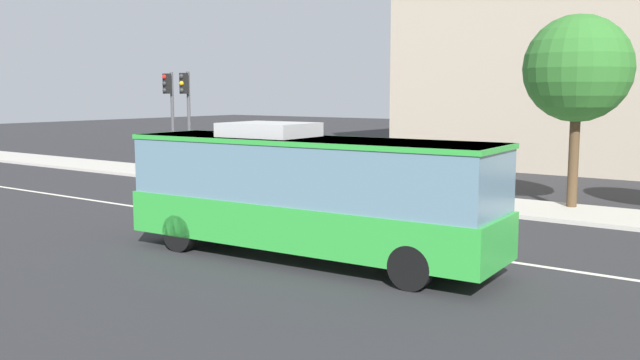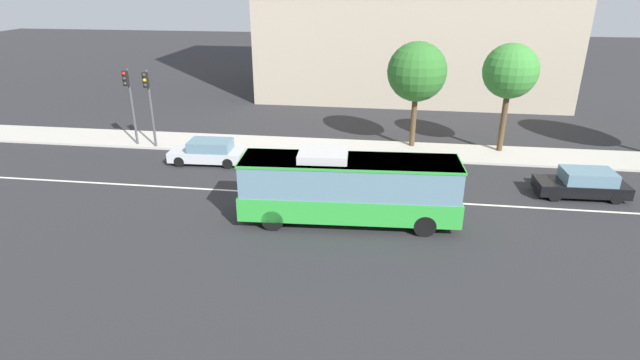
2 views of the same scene
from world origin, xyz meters
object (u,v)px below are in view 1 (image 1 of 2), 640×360
at_px(sedan_silver, 226,179).
at_px(street_tree_kerbside_left, 578,69).
at_px(traffic_light_near_corner, 170,106).
at_px(traffic_light_mid_block, 186,107).
at_px(transit_bus, 307,189).

relative_size(sedan_silver, street_tree_kerbside_left, 0.65).
bearing_deg(traffic_light_near_corner, sedan_silver, 70.82).
bearing_deg(traffic_light_mid_block, street_tree_kerbside_left, 95.22).
xyz_separation_m(transit_bus, street_tree_kerbside_left, (3.33, 11.48, 3.24)).
xyz_separation_m(sedan_silver, traffic_light_mid_block, (-4.49, 2.10, 2.84)).
height_order(traffic_light_near_corner, traffic_light_mid_block, same).
bearing_deg(street_tree_kerbside_left, transit_bus, -106.18).
xyz_separation_m(sedan_silver, street_tree_kerbside_left, (12.51, 4.77, 4.32)).
bearing_deg(sedan_silver, traffic_light_near_corner, -24.19).
xyz_separation_m(traffic_light_near_corner, traffic_light_mid_block, (1.48, -0.31, 0.00)).
distance_m(transit_bus, street_tree_kerbside_left, 12.39).
distance_m(transit_bus, traffic_light_near_corner, 17.77).
bearing_deg(transit_bus, traffic_light_near_corner, 145.86).
height_order(sedan_silver, traffic_light_mid_block, traffic_light_mid_block).
distance_m(transit_bus, sedan_silver, 11.42).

